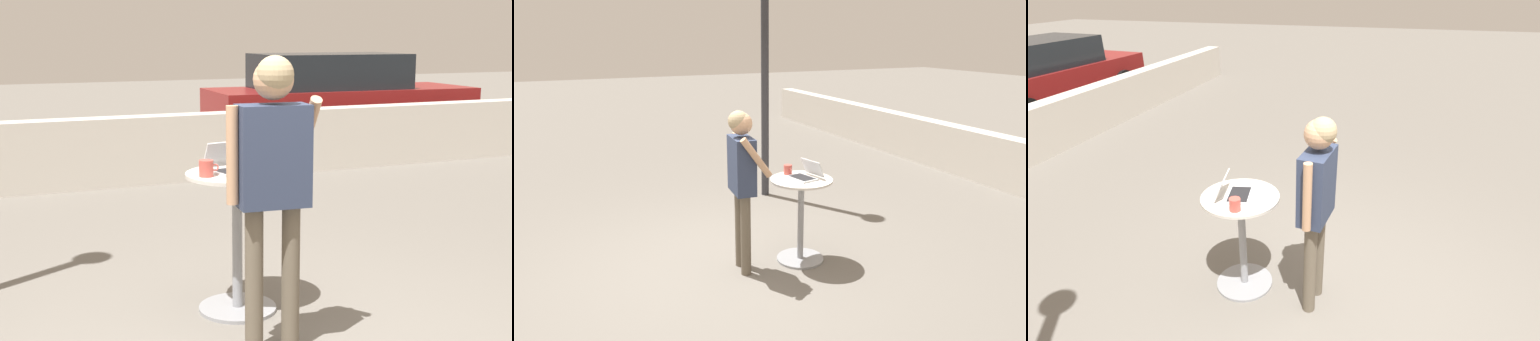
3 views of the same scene
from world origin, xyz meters
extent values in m
plane|color=slate|center=(0.00, 0.00, 0.00)|extent=(50.00, 50.00, 0.00)
cylinder|color=gray|center=(0.15, 0.94, 0.01)|extent=(0.54, 0.54, 0.03)
cylinder|color=gray|center=(0.15, 0.94, 0.49)|extent=(0.07, 0.07, 0.93)
cylinder|color=beige|center=(0.15, 0.94, 0.96)|extent=(0.70, 0.70, 0.02)
cube|color=silver|center=(0.15, 0.94, 0.98)|extent=(0.35, 0.28, 0.02)
cube|color=black|center=(0.15, 0.94, 0.99)|extent=(0.31, 0.23, 0.00)
cube|color=silver|center=(0.12, 1.09, 1.08)|extent=(0.33, 0.15, 0.18)
cube|color=white|center=(0.12, 1.08, 1.08)|extent=(0.30, 0.13, 0.16)
cylinder|color=#C14C42|center=(-0.09, 0.89, 1.03)|extent=(0.09, 0.09, 0.11)
torus|color=#C14C42|center=(-0.02, 0.89, 1.03)|extent=(0.05, 0.01, 0.05)
cylinder|color=brown|center=(-0.01, 0.26, 0.45)|extent=(0.11, 0.11, 0.90)
cylinder|color=brown|center=(0.22, 0.23, 0.45)|extent=(0.11, 0.11, 0.90)
cube|color=#2D3851|center=(0.10, 0.24, 1.20)|extent=(0.44, 0.25, 0.60)
sphere|color=tan|center=(0.10, 0.24, 1.64)|extent=(0.23, 0.23, 0.23)
sphere|color=#9E8966|center=(0.10, 0.21, 1.67)|extent=(0.22, 0.22, 0.22)
cylinder|color=tan|center=(-0.14, 0.27, 1.22)|extent=(0.07, 0.07, 0.57)
cylinder|color=tan|center=(0.36, 0.30, 1.33)|extent=(0.10, 0.34, 0.43)
cylinder|color=#2D2D33|center=(-2.22, 1.56, 2.05)|extent=(0.12, 0.12, 4.11)
camera|label=1|loc=(-1.55, -3.45, 1.90)|focal=50.00mm
camera|label=2|loc=(4.81, -1.62, 2.55)|focal=35.00mm
camera|label=3|loc=(-2.70, -0.29, 2.68)|focal=28.00mm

